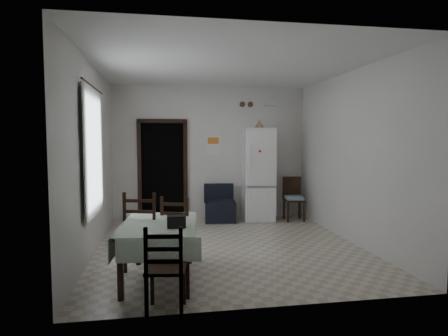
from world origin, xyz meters
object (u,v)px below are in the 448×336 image
object	(u,v)px
navy_seat	(220,203)
dining_chair_far_left	(144,230)
fridge	(258,174)
dining_chair_near_head	(166,268)
dining_chair_far_right	(178,229)
corner_chair	(294,199)
dining_table	(159,251)

from	to	relation	value
navy_seat	dining_chair_far_left	size ratio (longest dim) A/B	0.73
fridge	navy_seat	size ratio (longest dim) A/B	2.55
dining_chair_near_head	fridge	bearing A→B (deg)	-108.38
dining_chair_far_right	dining_chair_near_head	xyz separation A→B (m)	(-0.19, -1.50, -0.03)
corner_chair	dining_chair_near_head	xyz separation A→B (m)	(-2.77, -3.90, -0.01)
corner_chair	dining_table	xyz separation A→B (m)	(-2.84, -3.00, -0.11)
dining_table	dining_chair_far_right	xyz separation A→B (m)	(0.26, 0.60, 0.13)
corner_chair	dining_chair_near_head	size ratio (longest dim) A/B	1.03
fridge	navy_seat	distance (m)	1.02
fridge	dining_table	distance (m)	3.88
fridge	corner_chair	distance (m)	0.94
fridge	dining_table	size ratio (longest dim) A/B	1.45
fridge	dining_chair_far_left	xyz separation A→B (m)	(-2.30, -2.75, -0.46)
fridge	dining_chair_near_head	xyz separation A→B (m)	(-2.02, -4.10, -0.54)
dining_table	navy_seat	bearing A→B (deg)	74.08
dining_table	dining_chair_far_left	xyz separation A→B (m)	(-0.21, 0.45, 0.17)
navy_seat	corner_chair	world-z (taller)	corner_chair
fridge	corner_chair	bearing A→B (deg)	-11.82
navy_seat	dining_table	xyz separation A→B (m)	(-1.27, -3.20, -0.03)
fridge	dining_chair_near_head	bearing A→B (deg)	-112.79
fridge	dining_chair_far_left	world-z (taller)	fridge
dining_chair_near_head	dining_chair_far_left	bearing A→B (deg)	-70.63
corner_chair	dining_chair_far_right	world-z (taller)	dining_chair_far_right
fridge	dining_chair_far_right	size ratio (longest dim) A/B	2.06
fridge	dining_table	xyz separation A→B (m)	(-2.09, -3.20, -0.64)
dining_table	dining_chair_far_left	world-z (taller)	dining_chair_far_left
navy_seat	corner_chair	bearing A→B (deg)	-1.27
dining_chair_far_right	corner_chair	bearing A→B (deg)	-118.03
navy_seat	dining_chair_far_right	bearing A→B (deg)	-104.99
navy_seat	dining_chair_far_left	xyz separation A→B (m)	(-1.47, -2.75, 0.14)
navy_seat	dining_chair_near_head	distance (m)	4.27
dining_table	dining_chair_far_right	distance (m)	0.67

